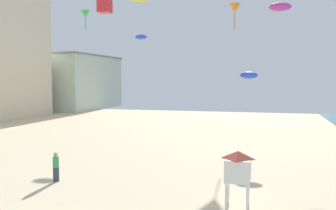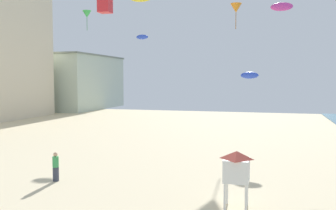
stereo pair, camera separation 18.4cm
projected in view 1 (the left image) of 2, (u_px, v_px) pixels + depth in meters
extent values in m
cube|color=#B7C6B2|center=(62.00, 83.00, 72.88)|extent=(16.98, 19.71, 9.96)
cube|color=slate|center=(61.00, 57.00, 72.52)|extent=(17.32, 20.10, 0.30)
cube|color=#383D4C|center=(56.00, 174.00, 20.67)|extent=(0.28, 0.18, 0.80)
cylinder|color=#389951|center=(56.00, 162.00, 20.63)|extent=(0.34, 0.34, 0.60)
sphere|color=tan|center=(56.00, 155.00, 20.60)|extent=(0.24, 0.24, 0.24)
cylinder|color=white|center=(226.00, 197.00, 16.13)|extent=(0.10, 0.10, 1.20)
cylinder|color=white|center=(247.00, 198.00, 15.89)|extent=(0.10, 0.10, 1.20)
cylinder|color=white|center=(228.00, 191.00, 16.99)|extent=(0.10, 0.10, 1.20)
cylinder|color=white|center=(248.00, 192.00, 16.76)|extent=(0.10, 0.10, 1.20)
cube|color=white|center=(238.00, 170.00, 16.36)|extent=(1.10, 1.10, 1.00)
pyramid|color=#D14C3D|center=(238.00, 155.00, 16.32)|extent=(1.10, 1.10, 0.35)
ellipsoid|color=blue|center=(249.00, 75.00, 31.16)|extent=(1.48, 0.41, 0.57)
cone|color=orange|center=(235.00, 8.00, 42.12)|extent=(1.27, 1.27, 1.04)
cylinder|color=#A75C15|center=(234.00, 21.00, 42.22)|extent=(0.07, 0.07, 1.84)
cone|color=green|center=(86.00, 14.00, 41.39)|extent=(0.97, 0.97, 0.79)
cylinder|color=#277C35|center=(86.00, 24.00, 41.47)|extent=(0.05, 0.05, 1.41)
ellipsoid|color=blue|center=(141.00, 37.00, 39.63)|extent=(1.32, 0.37, 0.51)
ellipsoid|color=#DB3D9E|center=(280.00, 7.00, 40.01)|extent=(2.35, 0.65, 0.91)
cube|color=red|center=(105.00, 3.00, 25.77)|extent=(0.84, 0.84, 1.32)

